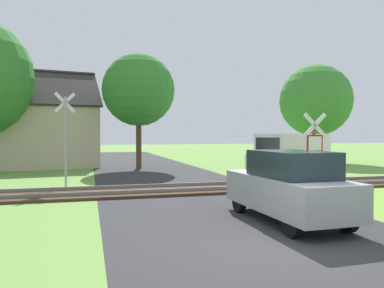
# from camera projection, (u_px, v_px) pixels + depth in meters

# --- Properties ---
(ground_plane) EXTENTS (160.00, 160.00, 0.00)m
(ground_plane) POSITION_uv_depth(u_px,v_px,m) (288.00, 249.00, 7.12)
(ground_plane) COLOR #6B9942
(road_asphalt) EXTENTS (6.80, 80.00, 0.01)m
(road_asphalt) POSITION_uv_depth(u_px,v_px,m) (246.00, 225.00, 9.05)
(road_asphalt) COLOR #2D2D30
(road_asphalt) RESTS_ON ground
(rail_track) EXTENTS (60.00, 2.60, 0.22)m
(rail_track) POSITION_uv_depth(u_px,v_px,m) (186.00, 189.00, 14.55)
(rail_track) COLOR #422D1E
(rail_track) RESTS_ON ground
(stop_sign_near) EXTENTS (0.88, 0.16, 2.96)m
(stop_sign_near) POSITION_uv_depth(u_px,v_px,m) (314.00, 148.00, 13.18)
(stop_sign_near) COLOR brown
(stop_sign_near) RESTS_ON ground
(crossing_sign_far) EXTENTS (0.86, 0.24, 3.98)m
(crossing_sign_far) POSITION_uv_depth(u_px,v_px,m) (65.00, 133.00, 15.64)
(crossing_sign_far) COLOR #9E9EA5
(crossing_sign_far) RESTS_ON ground
(house) EXTENTS (7.72, 7.45, 6.68)m
(house) POSITION_uv_depth(u_px,v_px,m) (45.00, 134.00, 25.86)
(house) COLOR #C6B293
(house) RESTS_ON ground
(tree_center) EXTENTS (4.67, 4.67, 7.43)m
(tree_center) POSITION_uv_depth(u_px,v_px,m) (139.00, 90.00, 24.17)
(tree_center) COLOR #513823
(tree_center) RESTS_ON ground
(tree_far) EXTENTS (5.72, 5.72, 7.82)m
(tree_far) POSITION_uv_depth(u_px,v_px,m) (316.00, 100.00, 30.01)
(tree_far) COLOR #513823
(tree_far) RESTS_ON ground
(mail_truck) EXTENTS (5.24, 3.56, 2.24)m
(mail_truck) POSITION_uv_depth(u_px,v_px,m) (291.00, 152.00, 20.28)
(mail_truck) COLOR white
(mail_truck) RESTS_ON ground
(parked_car) EXTENTS (1.75, 4.05, 1.78)m
(parked_car) POSITION_uv_depth(u_px,v_px,m) (288.00, 186.00, 9.36)
(parked_car) COLOR #99999E
(parked_car) RESTS_ON ground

